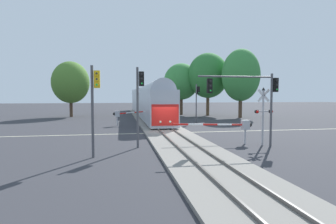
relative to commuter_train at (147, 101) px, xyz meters
name	(u,v)px	position (x,y,z in m)	size (l,w,h in m)	color
ground_plane	(167,133)	(0.00, -20.41, -2.78)	(220.00, 220.00, 0.00)	#333338
road_centre_stripe	(167,133)	(0.00, -20.41, -2.77)	(44.00, 0.20, 0.01)	beige
railway_track	(167,132)	(0.00, -20.41, -2.68)	(4.40, 80.00, 0.32)	gray
commuter_train	(147,101)	(0.00, 0.00, 0.00)	(3.04, 42.27, 5.16)	#B2B7C1
crossing_gate_near	(236,126)	(4.09, -27.41, -1.37)	(6.11, 0.40, 1.80)	#B7B7BC
crossing_signal_mast	(263,110)	(5.82, -28.14, -0.20)	(1.36, 0.44, 4.23)	#B2B2B7
crossing_gate_far	(123,114)	(-4.18, -13.42, -1.34)	(5.72, 0.40, 1.90)	#B7B7BC
traffic_signal_median	(139,94)	(-3.12, -27.54, 0.96)	(0.53, 0.38, 5.58)	#4C4C51
traffic_signal_near_left	(95,96)	(-5.89, -30.10, 0.83)	(0.53, 0.38, 5.38)	#4C4C51
traffic_signal_far_side	(197,97)	(5.64, -11.51, 0.67)	(0.53, 0.38, 5.14)	#4C4C51
traffic_signal_near_right	(250,91)	(4.52, -28.64, 1.17)	(5.86, 0.38, 5.19)	#4C4C51
oak_far_right	(208,76)	(11.21, 1.00, 4.45)	(7.27, 7.27, 11.29)	brown
maple_right_background	(241,75)	(14.87, -4.72, 4.15)	(6.14, 6.14, 11.18)	#4C3828
elm_centre_background	(181,82)	(6.95, 3.97, 3.47)	(6.58, 6.58, 9.69)	#4C3828
pine_left_background	(71,82)	(-12.70, 1.99, 3.07)	(6.22, 6.22, 9.39)	#4C3828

